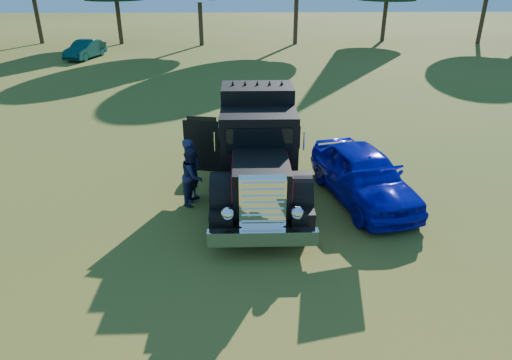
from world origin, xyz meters
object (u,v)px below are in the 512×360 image
(diamond_t_truck, at_px, (258,153))
(distant_teal_car, at_px, (85,49))
(spectator_near, at_px, (191,170))
(spectator_far, at_px, (193,175))
(hotrod_coupe, at_px, (363,175))

(diamond_t_truck, xyz_separation_m, distant_teal_car, (-11.81, 22.11, -0.64))
(spectator_near, distance_m, spectator_far, 0.18)
(diamond_t_truck, height_order, hotrod_coupe, diamond_t_truck)
(hotrod_coupe, height_order, spectator_far, hotrod_coupe)
(spectator_far, bearing_deg, diamond_t_truck, -59.70)
(hotrod_coupe, relative_size, distant_teal_car, 1.22)
(diamond_t_truck, bearing_deg, spectator_near, -168.57)
(diamond_t_truck, distance_m, spectator_far, 1.94)
(diamond_t_truck, height_order, spectator_near, diamond_t_truck)
(hotrod_coupe, xyz_separation_m, distant_teal_car, (-14.78, 22.57, -0.12))
(hotrod_coupe, bearing_deg, diamond_t_truck, 171.25)
(spectator_near, height_order, spectator_far, spectator_near)
(spectator_near, relative_size, spectator_far, 1.11)
(hotrod_coupe, relative_size, spectator_near, 2.58)
(hotrod_coupe, distance_m, spectator_near, 4.84)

